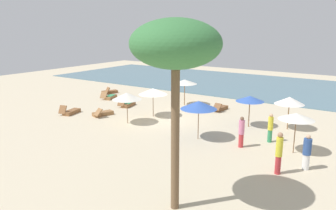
{
  "coord_description": "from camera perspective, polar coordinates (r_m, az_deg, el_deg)",
  "views": [
    {
      "loc": [
        13.19,
        -18.69,
        6.46
      ],
      "look_at": [
        0.59,
        -0.06,
        1.1
      ],
      "focal_mm": 35.52,
      "sensor_mm": 36.0,
      "label": 1
    }
  ],
  "objects": [
    {
      "name": "umbrella_0",
      "position": [
        22.11,
        13.89,
        1.06
      ],
      "size": [
        1.82,
        1.82,
        2.07
      ],
      "color": "brown",
      "rests_on": "ground_plane"
    },
    {
      "name": "lounger_4",
      "position": [
        27.57,
        -6.92,
        0.13
      ],
      "size": [
        0.95,
        1.73,
        0.74
      ],
      "color": "brown",
      "rests_on": "ground_plane"
    },
    {
      "name": "lounger_2",
      "position": [
        26.38,
        8.88,
        -0.56
      ],
      "size": [
        0.75,
        1.75,
        0.67
      ],
      "color": "brown",
      "rests_on": "ground_plane"
    },
    {
      "name": "umbrella_2",
      "position": [
        22.38,
        -7.07,
        1.53
      ],
      "size": [
        1.97,
        1.97,
        2.13
      ],
      "color": "brown",
      "rests_on": "ground_plane"
    },
    {
      "name": "person_3",
      "position": [
        18.48,
        12.48,
        -4.5
      ],
      "size": [
        0.41,
        0.41,
        1.73
      ],
      "color": "#BF3338",
      "rests_on": "ground_plane"
    },
    {
      "name": "lounger_0",
      "position": [
        26.06,
        -16.34,
        -1.11
      ],
      "size": [
        0.96,
        1.72,
        0.75
      ],
      "color": "brown",
      "rests_on": "ground_plane"
    },
    {
      "name": "person_1",
      "position": [
        16.59,
        22.72,
        -7.48
      ],
      "size": [
        0.44,
        0.44,
        1.68
      ],
      "color": "white",
      "rests_on": "ground_plane"
    },
    {
      "name": "person_2",
      "position": [
        15.61,
        18.49,
        -7.75
      ],
      "size": [
        0.42,
        0.42,
        1.95
      ],
      "color": "#BF3338",
      "rests_on": "ground_plane"
    },
    {
      "name": "person_0",
      "position": [
        19.7,
        17.16,
        -3.73
      ],
      "size": [
        0.41,
        0.41,
        1.68
      ],
      "color": "#338C59",
      "rests_on": "ground_plane"
    },
    {
      "name": "lounger_3",
      "position": [
        33.13,
        -10.01,
        2.26
      ],
      "size": [
        1.25,
        1.73,
        0.74
      ],
      "color": "brown",
      "rests_on": "ground_plane"
    },
    {
      "name": "umbrella_4",
      "position": [
        19.14,
        5.29,
        0.01
      ],
      "size": [
        2.12,
        2.12,
        2.28
      ],
      "color": "brown",
      "rests_on": "ground_plane"
    },
    {
      "name": "lounger_5",
      "position": [
        25.02,
        -11.18,
        -1.42
      ],
      "size": [
        1.06,
        1.8,
        0.67
      ],
      "color": "olive",
      "rests_on": "ground_plane"
    },
    {
      "name": "ground_plane",
      "position": [
        23.76,
        -1.1,
        -2.37
      ],
      "size": [
        60.0,
        60.0,
        0.0
      ],
      "primitive_type": "plane",
      "color": "beige"
    },
    {
      "name": "umbrella_5",
      "position": [
        18.13,
        21.17,
        -1.84
      ],
      "size": [
        1.82,
        1.82,
        2.15
      ],
      "color": "brown",
      "rests_on": "ground_plane"
    },
    {
      "name": "palm_0",
      "position": [
        10.96,
        1.32,
        9.98
      ],
      "size": [
        3.04,
        3.04,
        6.74
      ],
      "color": "brown",
      "rests_on": "ground_plane"
    },
    {
      "name": "umbrella_1",
      "position": [
        27.49,
        2.88,
        4.0
      ],
      "size": [
        2.04,
        2.04,
        2.16
      ],
      "color": "olive",
      "rests_on": "ground_plane"
    },
    {
      "name": "ocean_water",
      "position": [
        38.58,
        13.62,
        3.43
      ],
      "size": [
        48.0,
        16.0,
        0.06
      ],
      "primitive_type": "cube",
      "color": "slate",
      "rests_on": "ground_plane"
    },
    {
      "name": "lounger_1",
      "position": [
        30.69,
        -9.92,
        1.39
      ],
      "size": [
        1.07,
        1.78,
        0.7
      ],
      "color": "olive",
      "rests_on": "ground_plane"
    },
    {
      "name": "umbrella_3",
      "position": [
        23.98,
        -2.59,
        2.35
      ],
      "size": [
        2.08,
        2.08,
        2.09
      ],
      "color": "brown",
      "rests_on": "ground_plane"
    },
    {
      "name": "umbrella_6",
      "position": [
        22.26,
        20.13,
        0.71
      ],
      "size": [
        1.85,
        1.85,
        2.12
      ],
      "color": "olive",
      "rests_on": "ground_plane"
    }
  ]
}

